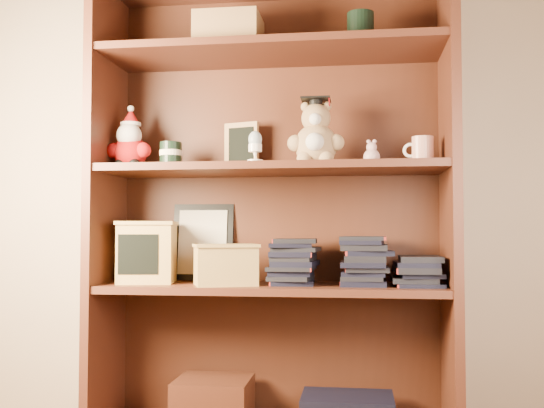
{
  "coord_description": "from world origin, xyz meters",
  "views": [
    {
      "loc": [
        0.37,
        -0.82,
        0.73
      ],
      "look_at": [
        0.08,
        1.3,
        0.82
      ],
      "focal_mm": 42.0,
      "sensor_mm": 36.0,
      "label": 1
    }
  ],
  "objects_px": {
    "grad_teddy_bear": "(316,139)",
    "teacher_mug": "(422,150)",
    "bookcase": "(273,217)",
    "treats_box": "(147,252)"
  },
  "relations": [
    {
      "from": "grad_teddy_bear",
      "to": "teacher_mug",
      "type": "bearing_deg",
      "value": 1.15
    },
    {
      "from": "teacher_mug",
      "to": "treats_box",
      "type": "height_order",
      "value": "teacher_mug"
    },
    {
      "from": "bookcase",
      "to": "treats_box",
      "type": "xyz_separation_m",
      "value": [
        -0.43,
        -0.05,
        -0.12
      ]
    },
    {
      "from": "bookcase",
      "to": "grad_teddy_bear",
      "type": "height_order",
      "value": "bookcase"
    },
    {
      "from": "treats_box",
      "to": "teacher_mug",
      "type": "bearing_deg",
      "value": 0.06
    },
    {
      "from": "grad_teddy_bear",
      "to": "teacher_mug",
      "type": "xyz_separation_m",
      "value": [
        0.35,
        0.01,
        -0.04
      ]
    },
    {
      "from": "grad_teddy_bear",
      "to": "treats_box",
      "type": "xyz_separation_m",
      "value": [
        -0.58,
        0.01,
        -0.38
      ]
    },
    {
      "from": "bookcase",
      "to": "teacher_mug",
      "type": "distance_m",
      "value": 0.55
    },
    {
      "from": "bookcase",
      "to": "grad_teddy_bear",
      "type": "relative_size",
      "value": 6.9
    },
    {
      "from": "bookcase",
      "to": "treats_box",
      "type": "relative_size",
      "value": 7.15
    }
  ]
}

